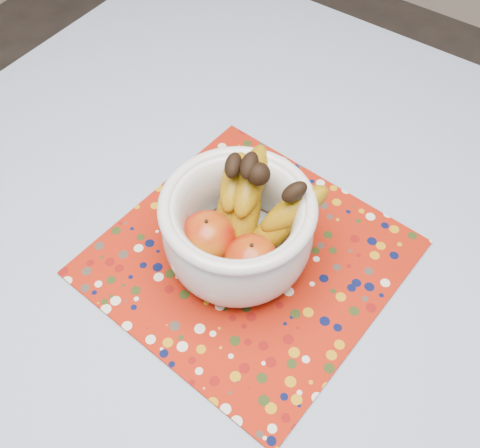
{
  "coord_description": "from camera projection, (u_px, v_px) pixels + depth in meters",
  "views": [
    {
      "loc": [
        0.22,
        -0.33,
        1.45
      ],
      "look_at": [
        -0.04,
        0.03,
        0.84
      ],
      "focal_mm": 42.0,
      "sensor_mm": 36.0,
      "label": 1
    }
  ],
  "objects": [
    {
      "name": "fruit_bowl",
      "position": [
        244.0,
        221.0,
        0.76
      ],
      "size": [
        0.23,
        0.23,
        0.17
      ],
      "color": "silver",
      "rests_on": "placemat"
    },
    {
      "name": "placemat",
      "position": [
        248.0,
        258.0,
        0.82
      ],
      "size": [
        0.42,
        0.42,
        0.0
      ],
      "primitive_type": "cube",
      "rotation": [
        0.0,
        0.0,
        -0.07
      ],
      "color": "maroon",
      "rests_on": "tablecloth"
    },
    {
      "name": "table",
      "position": [
        249.0,
        315.0,
        0.86
      ],
      "size": [
        1.2,
        1.2,
        0.75
      ],
      "color": "brown",
      "rests_on": "ground"
    },
    {
      "name": "tablecloth",
      "position": [
        250.0,
        288.0,
        0.8
      ],
      "size": [
        1.32,
        1.32,
        0.01
      ],
      "primitive_type": "cube",
      "color": "#6576A8",
      "rests_on": "table"
    }
  ]
}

